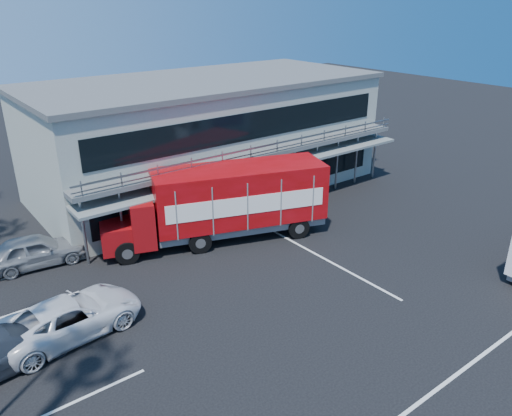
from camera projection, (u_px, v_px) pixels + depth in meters
ground at (336, 296)px, 21.74m from camera, size 120.00×120.00×0.00m
building at (207, 135)px, 32.90m from camera, size 22.40×12.00×7.30m
red_truck at (225, 201)px, 26.16m from camera, size 11.94×6.38×3.94m
parked_car_c at (70, 317)px, 19.04m from camera, size 5.71×3.05×1.52m
parked_car_d at (2, 349)px, 17.34m from camera, size 5.30×2.67×1.48m
parked_car_e at (35, 251)px, 23.97m from camera, size 4.80×2.42×1.57m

